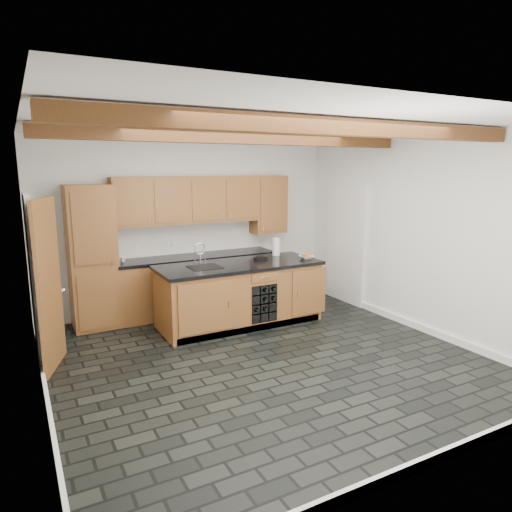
{
  "coord_description": "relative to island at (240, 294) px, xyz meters",
  "views": [
    {
      "loc": [
        -2.62,
        -4.68,
        2.33
      ],
      "look_at": [
        0.32,
        0.8,
        1.13
      ],
      "focal_mm": 32.0,
      "sensor_mm": 36.0,
      "label": 1
    }
  ],
  "objects": [
    {
      "name": "faucet",
      "position": [
        -0.56,
        0.05,
        0.5
      ],
      "size": [
        0.45,
        0.4,
        0.34
      ],
      "color": "black",
      "rests_on": "island"
    },
    {
      "name": "back_cabinetry",
      "position": [
        -0.68,
        0.95,
        0.51
      ],
      "size": [
        3.65,
        0.62,
        2.2
      ],
      "color": "#93592F",
      "rests_on": "ground"
    },
    {
      "name": "paper_towel",
      "position": [
        0.81,
        0.32,
        0.61
      ],
      "size": [
        0.12,
        0.12,
        0.28
      ],
      "primitive_type": "cylinder",
      "color": "white",
      "rests_on": "island"
    },
    {
      "name": "fruit_cluster",
      "position": [
        1.07,
        -0.17,
        0.52
      ],
      "size": [
        0.16,
        0.17,
        0.07
      ],
      "color": "#AE1728",
      "rests_on": "fruit_bowl"
    },
    {
      "name": "island",
      "position": [
        0.0,
        0.0,
        0.0
      ],
      "size": [
        2.48,
        0.96,
        0.93
      ],
      "color": "#93592F",
      "rests_on": "ground"
    },
    {
      "name": "ground",
      "position": [
        -0.31,
        -1.28,
        -0.47
      ],
      "size": [
        5.0,
        5.0,
        0.0
      ],
      "primitive_type": "plane",
      "color": "black",
      "rests_on": "ground"
    },
    {
      "name": "mug",
      "position": [
        -1.51,
        0.96,
        0.51
      ],
      "size": [
        0.09,
        0.09,
        0.08
      ],
      "primitive_type": "imported",
      "rotation": [
        0.0,
        0.0,
        0.08
      ],
      "color": "white",
      "rests_on": "back_cabinetry"
    },
    {
      "name": "fruit_bowl",
      "position": [
        1.07,
        -0.17,
        0.49
      ],
      "size": [
        0.25,
        0.25,
        0.06
      ],
      "primitive_type": "imported",
      "rotation": [
        0.0,
        0.0,
        -0.11
      ],
      "color": "white",
      "rests_on": "island"
    },
    {
      "name": "room_shell",
      "position": [
        -0.39,
        -0.75,
        1.06
      ],
      "size": [
        5.01,
        5.0,
        5.0
      ],
      "color": "white",
      "rests_on": "ground"
    },
    {
      "name": "kitchen_scale",
      "position": [
        0.41,
        0.12,
        0.49
      ],
      "size": [
        0.2,
        0.13,
        0.06
      ],
      "rotation": [
        0.0,
        0.0,
        0.12
      ],
      "color": "black",
      "rests_on": "island"
    }
  ]
}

